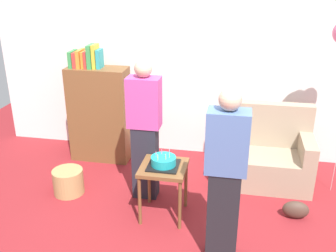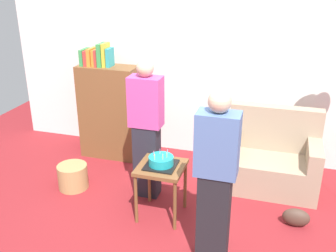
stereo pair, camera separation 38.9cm
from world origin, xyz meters
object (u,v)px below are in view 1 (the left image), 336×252
Objects in this scene: birthday_cake at (163,162)px; handbag at (296,210)px; couch at (265,155)px; bookshelf at (99,112)px; side_table at (164,174)px; person_holding_cake at (225,176)px; person_blowing_candles at (145,130)px; wicker_basket at (68,182)px.

birthday_cake is 1.14× the size of handbag.
bookshelf is (-2.23, 0.21, 0.35)m from couch.
side_table is 0.88m from person_holding_cake.
handbag is (2.55, -0.99, -0.59)m from bookshelf.
bookshelf reaches higher than birthday_cake.
bookshelf is 1.65m from birthday_cake.
side_table is (1.14, -1.20, -0.18)m from bookshelf.
person_blowing_candles is (0.85, -0.84, 0.14)m from bookshelf.
couch is 3.44× the size of birthday_cake.
bookshelf is 4.45× the size of wicker_basket.
couch is 0.69× the size of bookshelf.
wicker_basket is at bearing -155.10° from person_blowing_candles.
side_table is at bearing -52.23° from person_holding_cake.
couch is 2.27m from bookshelf.
side_table is at bearing -171.48° from handbag.
birthday_cake is at bearing -171.47° from handbag.
couch is at bearing 18.32° from wicker_basket.
handbag is at bearing -21.17° from bookshelf.
person_holding_cake reaches higher than side_table.
person_blowing_candles is 1.15m from wicker_basket.
person_blowing_candles reaches higher than side_table.
birthday_cake is at bearing -34.51° from person_blowing_candles.
couch is at bearing -5.38° from bookshelf.
person_blowing_candles is (-0.29, 0.36, 0.32)m from side_table.
person_holding_cake is 1.27m from handbag.
person_holding_cake reaches higher than wicker_basket.
person_holding_cake is (-0.44, -1.49, 0.49)m from couch.
wicker_basket is (-0.07, -0.97, -0.54)m from bookshelf.
person_holding_cake is 2.11m from wicker_basket.
birthday_cake is 1.53m from handbag.
side_table reaches higher than handbag.
bookshelf is 0.98× the size of person_holding_cake.
birthday_cake is 0.49m from person_blowing_candles.
birthday_cake is (-1.09, -0.99, 0.31)m from couch.
couch is at bearing -121.17° from person_holding_cake.
handbag is (1.69, -0.15, -0.73)m from person_blowing_candles.
bookshelf is 5.73× the size of handbag.
couch is 0.67× the size of person_blowing_candles.
handbag is at bearing -0.31° from wicker_basket.
handbag is (1.41, 0.21, -0.41)m from side_table.
person_blowing_candles is 1.00× the size of person_holding_cake.
wicker_basket is (-2.30, -0.76, -0.19)m from couch.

